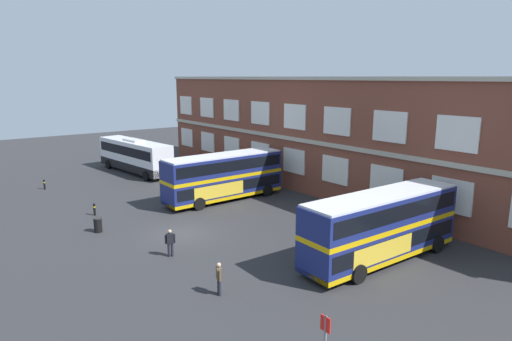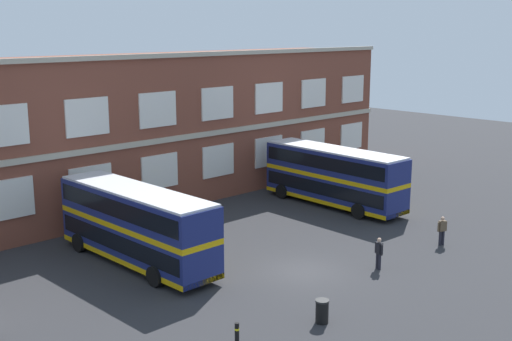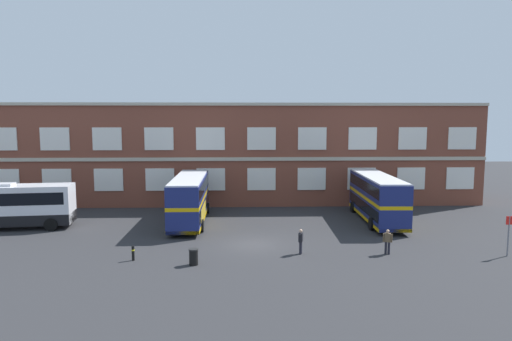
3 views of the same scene
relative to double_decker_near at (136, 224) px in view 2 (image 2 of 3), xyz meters
name	(u,v)px [view 2 (image 2 of 3)]	position (x,y,z in m)	size (l,w,h in m)	color
ground_plane	(276,262)	(5.41, -5.02, -2.15)	(120.00, 120.00, 0.00)	#2B2B2D
brick_terminal_building	(92,135)	(3.99, 10.96, 3.03)	(51.64, 8.19, 10.66)	brown
double_decker_near	(136,224)	(0.00, 0.00, 0.00)	(2.92, 11.01, 4.07)	navy
double_decker_middle	(334,176)	(16.50, 0.10, 0.00)	(3.13, 11.08, 4.07)	navy
waiting_passenger	(379,252)	(8.47, -9.47, -1.22)	(0.36, 0.63, 1.70)	black
second_passenger	(442,229)	(14.28, -9.73, -1.22)	(0.62, 0.38, 1.70)	black
station_litter_bin	(322,311)	(1.50, -11.55, -1.63)	(0.60, 0.60, 1.03)	black
safety_bollard_east	(237,334)	(-2.47, -10.52, -1.66)	(0.19, 0.19, 0.95)	black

